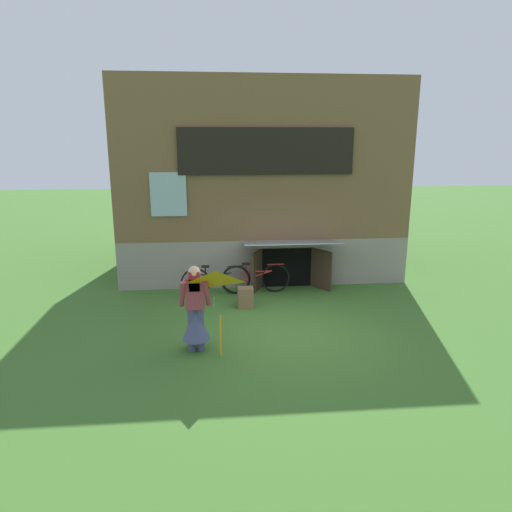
{
  "coord_description": "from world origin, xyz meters",
  "views": [
    {
      "loc": [
        -1.37,
        -8.82,
        3.82
      ],
      "look_at": [
        -0.46,
        0.9,
        1.38
      ],
      "focal_mm": 32.45,
      "sensor_mm": 36.0,
      "label": 1
    }
  ],
  "objects_px": {
    "person": "(196,316)",
    "wooden_crate": "(246,297)",
    "bicycle_black": "(216,281)",
    "kite": "(216,295)",
    "bicycle_red": "(256,278)"
  },
  "relations": [
    {
      "from": "person",
      "to": "wooden_crate",
      "type": "distance_m",
      "value": 2.51
    },
    {
      "from": "bicycle_black",
      "to": "kite",
      "type": "bearing_deg",
      "value": -97.52
    },
    {
      "from": "bicycle_red",
      "to": "wooden_crate",
      "type": "relative_size",
      "value": 3.67
    },
    {
      "from": "kite",
      "to": "person",
      "type": "bearing_deg",
      "value": 123.53
    },
    {
      "from": "bicycle_black",
      "to": "wooden_crate",
      "type": "height_order",
      "value": "bicycle_black"
    },
    {
      "from": "person",
      "to": "bicycle_red",
      "type": "bearing_deg",
      "value": 64.85
    },
    {
      "from": "bicycle_black",
      "to": "wooden_crate",
      "type": "distance_m",
      "value": 1.16
    },
    {
      "from": "kite",
      "to": "wooden_crate",
      "type": "bearing_deg",
      "value": 76.08
    },
    {
      "from": "kite",
      "to": "bicycle_red",
      "type": "bearing_deg",
      "value": 74.99
    },
    {
      "from": "bicycle_red",
      "to": "wooden_crate",
      "type": "bearing_deg",
      "value": -108.7
    },
    {
      "from": "person",
      "to": "bicycle_black",
      "type": "relative_size",
      "value": 0.93
    },
    {
      "from": "bicycle_red",
      "to": "wooden_crate",
      "type": "xyz_separation_m",
      "value": [
        -0.34,
        -1.06,
        -0.15
      ]
    },
    {
      "from": "bicycle_red",
      "to": "person",
      "type": "bearing_deg",
      "value": -114.3
    },
    {
      "from": "person",
      "to": "wooden_crate",
      "type": "xyz_separation_m",
      "value": [
        1.08,
        2.22,
        -0.45
      ]
    },
    {
      "from": "kite",
      "to": "bicycle_black",
      "type": "relative_size",
      "value": 0.88
    }
  ]
}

